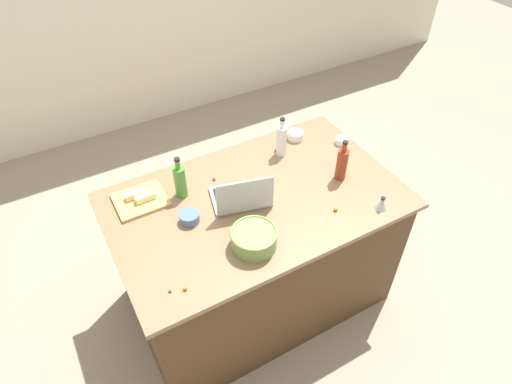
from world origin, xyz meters
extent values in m
plane|color=gray|center=(0.00, 0.00, 0.00)|extent=(12.00, 12.00, 0.00)
cube|color=#4C331E|center=(0.00, 0.00, 0.43)|extent=(1.53, 0.92, 0.87)
cube|color=#846647|center=(0.00, 0.00, 0.89)|extent=(1.59, 0.98, 0.03)
cube|color=#B7B7BC|center=(-0.07, 0.05, 0.91)|extent=(0.35, 0.29, 0.02)
cube|color=black|center=(-0.07, 0.06, 0.92)|extent=(0.30, 0.22, 0.00)
cube|color=#B7B7BC|center=(-0.10, -0.06, 1.02)|extent=(0.29, 0.08, 0.20)
cube|color=silver|center=(-0.10, -0.06, 1.02)|extent=(0.26, 0.07, 0.18)
cylinder|color=#72934C|center=(-0.17, -0.28, 0.95)|extent=(0.22, 0.22, 0.09)
cylinder|color=black|center=(-0.17, -0.28, 0.95)|extent=(0.18, 0.18, 0.08)
torus|color=#72934C|center=(-0.17, -0.28, 0.99)|extent=(0.23, 0.23, 0.01)
cylinder|color=white|center=(0.33, 0.27, 0.99)|extent=(0.06, 0.06, 0.19)
cylinder|color=white|center=(0.33, 0.27, 1.12)|extent=(0.03, 0.03, 0.05)
cylinder|color=black|center=(0.33, 0.27, 1.15)|extent=(0.03, 0.03, 0.01)
cylinder|color=maroon|center=(0.50, -0.08, 1.00)|extent=(0.06, 0.06, 0.19)
cylinder|color=maroon|center=(0.50, -0.08, 1.12)|extent=(0.03, 0.03, 0.05)
cylinder|color=black|center=(0.50, -0.08, 1.15)|extent=(0.03, 0.03, 0.01)
cylinder|color=#4C8C38|center=(-0.34, 0.23, 0.99)|extent=(0.07, 0.07, 0.19)
cylinder|color=#4C8C38|center=(-0.34, 0.23, 1.11)|extent=(0.03, 0.03, 0.05)
cylinder|color=black|center=(-0.34, 0.23, 1.15)|extent=(0.03, 0.03, 0.01)
cube|color=tan|center=(-0.55, 0.29, 0.91)|extent=(0.27, 0.23, 0.02)
cube|color=#F4E58C|center=(-0.53, 0.27, 0.94)|extent=(0.11, 0.04, 0.04)
cube|color=#F4E58C|center=(-0.57, 0.31, 0.94)|extent=(0.11, 0.04, 0.04)
cylinder|color=white|center=(0.49, 0.36, 0.92)|extent=(0.10, 0.10, 0.05)
cylinder|color=white|center=(0.71, 0.18, 0.92)|extent=(0.08, 0.08, 0.04)
cylinder|color=slate|center=(-0.38, 0.02, 0.93)|extent=(0.10, 0.10, 0.05)
cone|color=#B2B2B7|center=(0.54, -0.39, 0.94)|extent=(0.07, 0.07, 0.07)
cylinder|color=black|center=(0.54, -0.39, 0.97)|extent=(0.02, 0.02, 0.01)
sphere|color=red|center=(-0.13, 0.25, 0.91)|extent=(0.02, 0.02, 0.02)
sphere|color=orange|center=(-0.09, -0.14, 0.91)|extent=(0.02, 0.02, 0.02)
sphere|color=orange|center=(0.32, -0.29, 0.91)|extent=(0.02, 0.02, 0.02)
sphere|color=green|center=(-0.63, -0.34, 0.91)|extent=(0.01, 0.01, 0.01)
sphere|color=orange|center=(-0.56, -0.36, 0.91)|extent=(0.02, 0.02, 0.02)
sphere|color=red|center=(0.31, 0.30, 0.91)|extent=(0.02, 0.02, 0.02)
sphere|color=#CC3399|center=(-0.35, 0.23, 0.91)|extent=(0.02, 0.02, 0.02)
camera|label=1|loc=(-0.85, -1.51, 2.56)|focal=31.01mm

